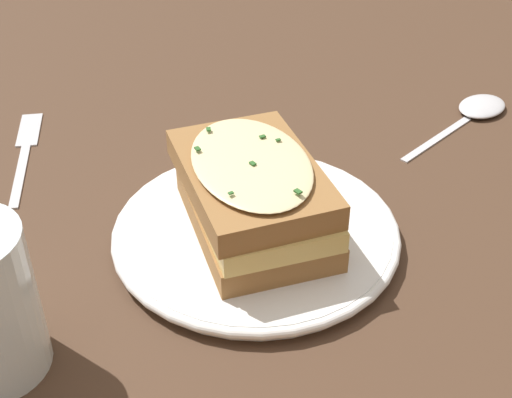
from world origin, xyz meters
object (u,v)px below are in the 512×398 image
object	(u,v)px
dinner_plate	(256,233)
spoon	(477,110)
fork	(26,145)
sandwich	(254,194)

from	to	relation	value
dinner_plate	spoon	xyz separation A→B (m)	(-0.25, -0.21, -0.00)
dinner_plate	fork	distance (m)	0.28
spoon	fork	bearing A→B (deg)	-126.94
sandwich	spoon	distance (m)	0.34
dinner_plate	sandwich	xyz separation A→B (m)	(0.00, -0.00, 0.04)
dinner_plate	fork	size ratio (longest dim) A/B	1.40
fork	spoon	xyz separation A→B (m)	(-0.49, -0.05, 0.00)
spoon	dinner_plate	bearing A→B (deg)	-93.04
dinner_plate	spoon	distance (m)	0.33
sandwich	fork	bearing A→B (deg)	-34.88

